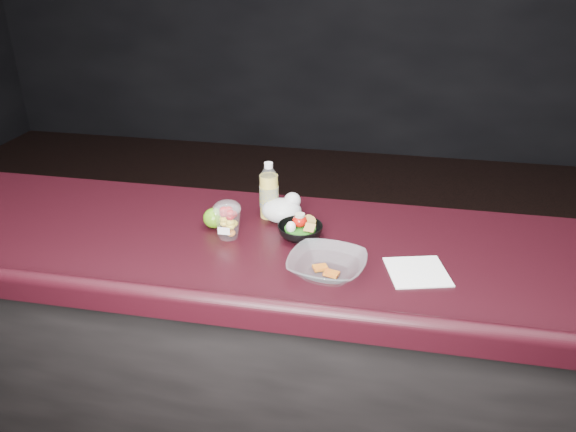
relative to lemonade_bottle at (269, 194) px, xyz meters
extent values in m
cube|color=black|center=(0.05, -0.18, -0.61)|extent=(4.00, 0.65, 0.98)
cube|color=black|center=(0.05, -0.18, -0.10)|extent=(4.06, 0.71, 0.04)
cylinder|color=gold|center=(0.00, 0.00, -0.01)|extent=(0.06, 0.06, 0.15)
cylinder|color=white|center=(0.00, 0.00, -0.01)|extent=(0.06, 0.06, 0.15)
cone|color=white|center=(0.00, 0.00, 0.08)|extent=(0.06, 0.06, 0.03)
cylinder|color=white|center=(0.00, 0.00, 0.10)|extent=(0.03, 0.03, 0.02)
cylinder|color=#072D99|center=(0.00, 0.00, -0.01)|extent=(0.06, 0.06, 0.07)
ellipsoid|color=white|center=(-0.09, -0.17, 0.02)|extent=(0.09, 0.09, 0.05)
ellipsoid|color=#407E0E|center=(-0.15, -0.11, -0.05)|extent=(0.07, 0.07, 0.06)
cylinder|color=black|center=(-0.15, -0.11, -0.01)|extent=(0.01, 0.01, 0.01)
ellipsoid|color=silver|center=(0.05, -0.03, -0.04)|extent=(0.13, 0.11, 0.08)
sphere|color=silver|center=(0.08, -0.01, -0.01)|extent=(0.06, 0.06, 0.06)
imported|color=black|center=(0.13, -0.13, -0.06)|extent=(0.18, 0.18, 0.04)
cylinder|color=#0F470C|center=(0.13, -0.13, -0.05)|extent=(0.10, 0.10, 0.01)
ellipsoid|color=#AA0E07|center=(0.12, -0.12, -0.03)|extent=(0.05, 0.05, 0.04)
cylinder|color=beige|center=(0.12, -0.12, -0.01)|extent=(0.03, 0.03, 0.01)
ellipsoid|color=white|center=(0.10, -0.15, -0.04)|extent=(0.03, 0.03, 0.04)
imported|color=silver|center=(0.24, -0.32, -0.05)|extent=(0.24, 0.24, 0.05)
cube|color=#990F0C|center=(0.22, -0.31, -0.07)|extent=(0.05, 0.04, 0.01)
cube|color=#990F0C|center=(0.25, -0.33, -0.07)|extent=(0.05, 0.04, 0.01)
cube|color=white|center=(0.48, -0.26, -0.08)|extent=(0.20, 0.20, 0.00)
camera|label=1|loc=(0.38, -1.63, 0.75)|focal=35.00mm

